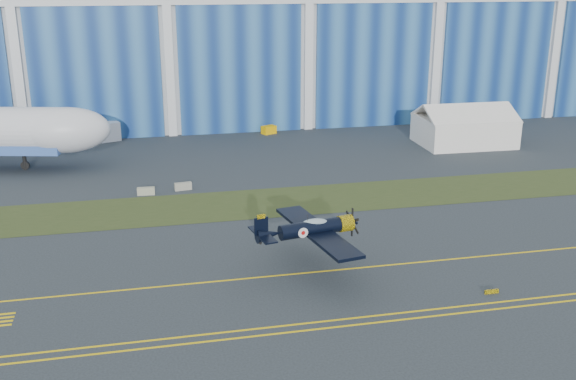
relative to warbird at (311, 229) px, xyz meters
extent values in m
plane|color=#2E353B|center=(-8.78, 4.61, -3.91)|extent=(260.00, 260.00, 0.00)
cube|color=#475128|center=(-8.78, 18.61, -3.89)|extent=(260.00, 10.00, 0.02)
cube|color=silver|center=(-8.78, 76.61, 11.09)|extent=(220.00, 45.00, 30.00)
cube|color=navy|center=(-8.78, 53.81, 6.09)|extent=(220.00, 0.60, 20.00)
cube|color=silver|center=(-8.78, 53.76, 16.69)|extent=(220.00, 0.70, 1.20)
cube|color=yellow|center=(-8.78, -0.39, -3.90)|extent=(200.00, 0.20, 0.02)
cube|color=yellow|center=(-8.78, -9.89, -3.90)|extent=(80.00, 0.20, 0.02)
cube|color=yellow|center=(-8.78, -8.89, -3.90)|extent=(80.00, 0.20, 0.02)
cube|color=yellow|center=(13.22, -7.39, -3.74)|extent=(1.20, 0.15, 0.35)
cube|color=silver|center=(-20.27, 52.21, -2.48)|extent=(7.10, 4.60, 2.86)
cube|color=#FFB703|center=(6.28, 51.88, -3.28)|extent=(2.55, 2.15, 1.27)
cube|color=#9FA087|center=(-13.54, 24.35, -3.46)|extent=(2.03, 0.69, 0.90)
cube|color=#999887|center=(-9.19, 25.29, -3.46)|extent=(2.06, 0.85, 0.90)
camera|label=1|loc=(-13.36, -51.76, 20.79)|focal=42.00mm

